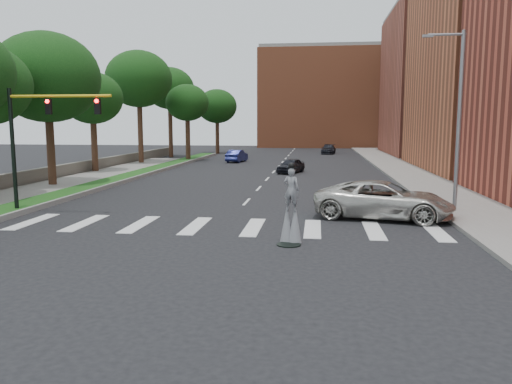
# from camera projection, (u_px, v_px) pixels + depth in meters

# --- Properties ---
(ground_plane) EXTENTS (160.00, 160.00, 0.00)m
(ground_plane) POSITION_uv_depth(u_px,v_px,m) (220.00, 232.00, 20.89)
(ground_plane) COLOR black
(ground_plane) RESTS_ON ground
(grass_median) EXTENTS (2.00, 60.00, 0.25)m
(grass_median) POSITION_uv_depth(u_px,v_px,m) (131.00, 176.00, 41.92)
(grass_median) COLOR #154313
(grass_median) RESTS_ON ground
(median_curb) EXTENTS (0.20, 60.00, 0.28)m
(median_curb) POSITION_uv_depth(u_px,v_px,m) (143.00, 176.00, 41.79)
(median_curb) COLOR gray
(median_curb) RESTS_ON ground
(sidewalk_left) EXTENTS (4.00, 60.00, 0.18)m
(sidewalk_left) POSITION_uv_depth(u_px,v_px,m) (31.00, 191.00, 32.46)
(sidewalk_left) COLOR slate
(sidewalk_left) RESTS_ON ground
(sidewalk_right) EXTENTS (5.00, 90.00, 0.18)m
(sidewalk_right) POSITION_uv_depth(u_px,v_px,m) (414.00, 174.00, 43.95)
(sidewalk_right) COLOR slate
(sidewalk_right) RESTS_ON ground
(stone_wall) EXTENTS (0.50, 56.00, 1.10)m
(stone_wall) POSITION_uv_depth(u_px,v_px,m) (80.00, 168.00, 44.49)
(stone_wall) COLOR #59544C
(stone_wall) RESTS_ON ground
(manhole) EXTENTS (0.90, 0.90, 0.04)m
(manhole) POSITION_uv_depth(u_px,v_px,m) (289.00, 245.00, 18.56)
(manhole) COLOR black
(manhole) RESTS_ON ground
(building_far) EXTENTS (16.00, 22.00, 20.00)m
(building_far) POSITION_uv_depth(u_px,v_px,m) (447.00, 84.00, 69.96)
(building_far) COLOR #A34E3C
(building_far) RESTS_ON ground
(building_backdrop) EXTENTS (26.00, 14.00, 18.00)m
(building_backdrop) POSITION_uv_depth(u_px,v_px,m) (329.00, 99.00, 95.62)
(building_backdrop) COLOR #B65D39
(building_backdrop) RESTS_ON ground
(streetlight) EXTENTS (2.05, 0.20, 9.00)m
(streetlight) POSITION_uv_depth(u_px,v_px,m) (457.00, 115.00, 24.80)
(streetlight) COLOR slate
(streetlight) RESTS_ON ground
(traffic_signal) EXTENTS (5.30, 0.23, 6.20)m
(traffic_signal) POSITION_uv_depth(u_px,v_px,m) (35.00, 130.00, 24.45)
(traffic_signal) COLOR black
(traffic_signal) RESTS_ON ground
(stilt_performer) EXTENTS (0.83, 0.61, 3.04)m
(stilt_performer) POSITION_uv_depth(u_px,v_px,m) (291.00, 211.00, 18.88)
(stilt_performer) COLOR #382216
(stilt_performer) RESTS_ON ground
(suv_crossing) EXTENTS (6.93, 4.27, 1.79)m
(suv_crossing) POSITION_uv_depth(u_px,v_px,m) (384.00, 200.00, 23.66)
(suv_crossing) COLOR beige
(suv_crossing) RESTS_ON ground
(car_near) EXTENTS (2.72, 4.21, 1.33)m
(car_near) POSITION_uv_depth(u_px,v_px,m) (291.00, 166.00, 45.32)
(car_near) COLOR black
(car_near) RESTS_ON ground
(car_mid) EXTENTS (2.11, 4.46, 1.41)m
(car_mid) POSITION_uv_depth(u_px,v_px,m) (237.00, 156.00, 58.15)
(car_mid) COLOR navy
(car_mid) RESTS_ON ground
(car_far) EXTENTS (2.39, 4.88, 1.37)m
(car_far) POSITION_uv_depth(u_px,v_px,m) (329.00, 149.00, 73.73)
(car_far) COLOR black
(car_far) RESTS_ON ground
(tree_2) EXTENTS (7.33, 7.33, 10.77)m
(tree_2) POSITION_uv_depth(u_px,v_px,m) (47.00, 78.00, 34.59)
(tree_2) COLOR #382216
(tree_2) RESTS_ON ground
(tree_3) EXTENTS (5.45, 5.45, 9.06)m
(tree_3) POSITION_uv_depth(u_px,v_px,m) (92.00, 99.00, 44.72)
(tree_3) COLOR #382216
(tree_3) RESTS_ON ground
(tree_4) EXTENTS (7.21, 7.21, 12.33)m
(tree_4) POSITION_uv_depth(u_px,v_px,m) (139.00, 79.00, 54.15)
(tree_4) COLOR #382216
(tree_4) RESTS_ON ground
(tree_5) EXTENTS (6.40, 6.40, 11.76)m
(tree_5) POSITION_uv_depth(u_px,v_px,m) (170.00, 89.00, 65.25)
(tree_5) COLOR #382216
(tree_5) RESTS_ON ground
(tree_6) EXTENTS (5.09, 5.09, 9.07)m
(tree_6) POSITION_uv_depth(u_px,v_px,m) (187.00, 103.00, 58.97)
(tree_6) COLOR #382216
(tree_6) RESTS_ON ground
(tree_7) EXTENTS (5.88, 5.88, 9.48)m
(tree_7) POSITION_uv_depth(u_px,v_px,m) (217.00, 106.00, 73.62)
(tree_7) COLOR #382216
(tree_7) RESTS_ON ground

